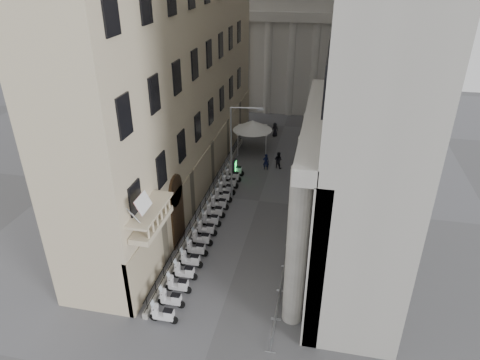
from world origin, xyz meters
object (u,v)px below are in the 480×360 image
at_px(scooter_0, 165,322).
at_px(pedestrian_b, 278,160).
at_px(street_lamp, 235,146).
at_px(security_tent, 254,126).
at_px(info_kiosk, 234,168).
at_px(pedestrian_a, 266,162).

relative_size(scooter_0, pedestrian_b, 0.86).
relative_size(street_lamp, pedestrian_b, 4.83).
bearing_deg(security_tent, info_kiosk, -97.23).
relative_size(security_tent, info_kiosk, 2.46).
xyz_separation_m(scooter_0, security_tent, (0.73, 25.77, 2.94)).
relative_size(street_lamp, info_kiosk, 4.82).
bearing_deg(pedestrian_b, info_kiosk, 57.36).
height_order(security_tent, info_kiosk, security_tent).
xyz_separation_m(security_tent, pedestrian_b, (3.15, -3.63, -2.06)).
distance_m(scooter_0, security_tent, 25.94).
height_order(scooter_0, street_lamp, street_lamp).
distance_m(pedestrian_a, pedestrian_b, 1.32).
xyz_separation_m(info_kiosk, pedestrian_b, (3.95, 2.72, -0.01)).
bearing_deg(street_lamp, security_tent, 84.78).
relative_size(security_tent, pedestrian_a, 2.56).
bearing_deg(scooter_0, info_kiosk, 0.17).
bearing_deg(security_tent, street_lamp, -88.86).
bearing_deg(info_kiosk, street_lamp, -75.66).
bearing_deg(info_kiosk, security_tent, 83.45).
bearing_deg(pedestrian_a, security_tent, -75.10).
bearing_deg(street_lamp, pedestrian_a, 67.77).
height_order(street_lamp, pedestrian_b, street_lamp).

